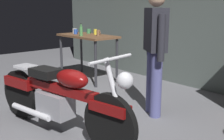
# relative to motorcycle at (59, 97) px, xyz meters

# --- Properties ---
(ground_plane) EXTENTS (12.00, 12.00, 0.00)m
(ground_plane) POSITION_rel_motorcycle_xyz_m (0.06, 0.08, -0.45)
(ground_plane) COLOR slate
(back_wall) EXTENTS (8.00, 0.12, 3.10)m
(back_wall) POSITION_rel_motorcycle_xyz_m (0.06, 2.88, 1.10)
(back_wall) COLOR #56605B
(back_wall) RESTS_ON ground_plane
(workbench) EXTENTS (1.30, 0.64, 0.90)m
(workbench) POSITION_rel_motorcycle_xyz_m (-1.81, 1.76, 0.34)
(workbench) COLOR brown
(workbench) RESTS_ON ground_plane
(motorcycle) EXTENTS (2.17, 0.72, 1.00)m
(motorcycle) POSITION_rel_motorcycle_xyz_m (0.00, 0.00, 0.00)
(motorcycle) COLOR black
(motorcycle) RESTS_ON ground_plane
(person_standing) EXTENTS (0.49, 0.39, 1.67)m
(person_standing) POSITION_rel_motorcycle_xyz_m (0.33, 1.29, 0.48)
(person_standing) COLOR #51538C
(person_standing) RESTS_ON ground_plane
(mug_white_ceramic) EXTENTS (0.12, 0.08, 0.10)m
(mug_white_ceramic) POSITION_rel_motorcycle_xyz_m (-2.25, 1.75, 0.50)
(mug_white_ceramic) COLOR white
(mug_white_ceramic) RESTS_ON workbench
(mug_green_speckled) EXTENTS (0.12, 0.09, 0.09)m
(mug_green_speckled) POSITION_rel_motorcycle_xyz_m (-2.04, 1.96, 0.50)
(mug_green_speckled) COLOR #3D7F4C
(mug_green_speckled) RESTS_ON workbench
(mug_blue_enamel) EXTENTS (0.11, 0.08, 0.10)m
(mug_blue_enamel) POSITION_rel_motorcycle_xyz_m (-2.09, 1.67, 0.50)
(mug_blue_enamel) COLOR #2D51AD
(mug_blue_enamel) RESTS_ON workbench
(mug_brown_stoneware) EXTENTS (0.11, 0.07, 0.11)m
(mug_brown_stoneware) POSITION_rel_motorcycle_xyz_m (-1.56, 1.83, 0.51)
(mug_brown_stoneware) COLOR brown
(mug_brown_stoneware) RESTS_ON workbench
(mug_yellow_tall) EXTENTS (0.11, 0.07, 0.11)m
(mug_yellow_tall) POSITION_rel_motorcycle_xyz_m (-1.75, 1.92, 0.51)
(mug_yellow_tall) COLOR yellow
(mug_yellow_tall) RESTS_ON workbench
(bottle) EXTENTS (0.06, 0.06, 0.24)m
(bottle) POSITION_rel_motorcycle_xyz_m (-1.72, 1.54, 0.55)
(bottle) COLOR #4C8C4C
(bottle) RESTS_ON workbench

